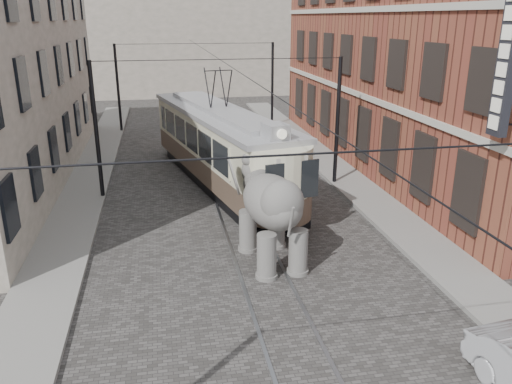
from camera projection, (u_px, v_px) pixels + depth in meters
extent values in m
plane|color=#464340|center=(250.00, 244.00, 18.11)|extent=(120.00, 120.00, 0.00)
cube|color=slate|center=(407.00, 230.00, 19.14)|extent=(2.00, 60.00, 0.15)
cube|color=slate|center=(58.00, 258.00, 16.94)|extent=(2.00, 60.00, 0.15)
cube|color=brown|center=(427.00, 51.00, 26.45)|extent=(8.00, 26.00, 12.00)
cube|color=gray|center=(183.00, 24.00, 52.99)|extent=(28.00, 10.00, 14.00)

